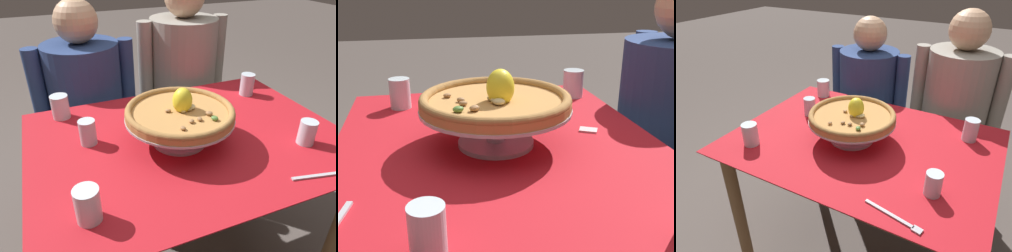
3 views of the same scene
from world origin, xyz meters
The scene contains 9 objects.
dining_table centered at (0.00, 0.00, 0.63)m, with size 1.18×0.86×0.74m.
pizza_stand centered at (-0.05, -0.01, 0.82)m, with size 0.39×0.39×0.10m.
pizza centered at (-0.05, -0.01, 0.87)m, with size 0.39×0.39×0.10m.
water_glass_back_left centered at (-0.43, 0.35, 0.79)m, with size 0.07×0.07×0.10m.
water_glass_front_left centered at (-0.42, -0.27, 0.79)m, with size 0.07×0.07×0.10m.
water_glass_front_right centered at (0.37, -0.20, 0.78)m, with size 0.06×0.06×0.09m.
water_glass_side_left centered at (-0.36, 0.10, 0.78)m, with size 0.06×0.06×0.09m.
sugar_packet centered at (-0.09, 0.27, 0.75)m, with size 0.05×0.04×0.01m, color beige.
diner_left centered at (-0.28, 0.67, 0.58)m, with size 0.54×0.38×1.17m.
Camera 2 is at (0.93, -0.19, 1.17)m, focal length 43.50 mm.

